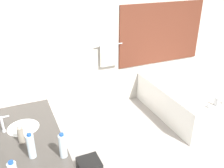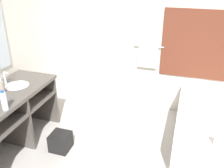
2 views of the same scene
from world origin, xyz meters
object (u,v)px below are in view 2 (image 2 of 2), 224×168
Objects in this scene: water_bottle_3 at (4,101)px; soap_dispenser at (2,87)px; waste_bin at (61,142)px; bathtub at (209,127)px.

soap_dispenser is at bearing 132.96° from water_bottle_3.
waste_bin is at bearing 11.68° from soap_dispenser.
bathtub is at bearing 21.02° from waste_bin.
bathtub is 6.71× the size of water_bottle_3.
water_bottle_3 is (-2.33, -1.24, 0.68)m from bathtub.
soap_dispenser reaches higher than waste_bin.
water_bottle_3 is 0.47m from soap_dispenser.
water_bottle_3 is 1.04m from waste_bin.
waste_bin is (0.37, 0.48, -0.85)m from water_bottle_3.
bathtub is 6.09× the size of waste_bin.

